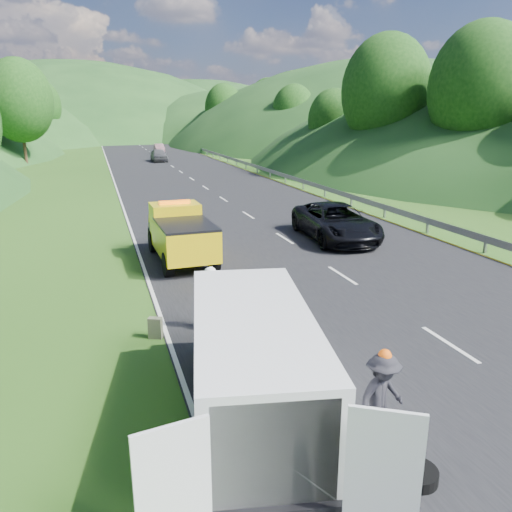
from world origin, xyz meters
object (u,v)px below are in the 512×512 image
object	(u,v)px
tow_truck	(180,234)
child	(219,358)
worker	(378,439)
woman	(212,330)
suitcase	(155,328)
passing_suv	(335,239)
spare_tire	(415,481)
white_van	(252,360)

from	to	relation	value
tow_truck	child	bearing A→B (deg)	-95.39
tow_truck	worker	bearing A→B (deg)	-85.14
child	woman	bearing A→B (deg)	117.59
woman	child	bearing A→B (deg)	141.74
woman	suitcase	bearing A→B (deg)	60.54
woman	worker	distance (m)	5.94
tow_truck	woman	bearing A→B (deg)	-94.58
woman	suitcase	xyz separation A→B (m)	(-1.55, -0.05, 0.29)
woman	child	world-z (taller)	woman
child	worker	distance (m)	4.48
woman	passing_suv	xyz separation A→B (m)	(7.89, 8.36, 0.00)
tow_truck	child	xyz separation A→B (m)	(-0.52, -8.68, -1.13)
passing_suv	woman	bearing A→B (deg)	-128.96
woman	worker	bearing A→B (deg)	166.58
woman	spare_tire	size ratio (longest dim) A/B	2.53
worker	passing_suv	size ratio (longest dim) A/B	0.28
woman	tow_truck	bearing A→B (deg)	-34.04
spare_tire	suitcase	bearing A→B (deg)	116.68
suitcase	passing_suv	world-z (taller)	passing_suv
tow_truck	white_van	bearing A→B (deg)	-94.63
white_van	tow_truck	bearing A→B (deg)	98.25
child	passing_suv	world-z (taller)	passing_suv
white_van	child	bearing A→B (deg)	100.62
child	spare_tire	world-z (taller)	child
white_van	worker	size ratio (longest dim) A/B	4.08
worker	spare_tire	bearing A→B (deg)	-109.60
tow_truck	suitcase	world-z (taller)	tow_truck
white_van	spare_tire	xyz separation A→B (m)	(2.05, -2.36, -1.31)
tow_truck	woman	world-z (taller)	tow_truck
woman	white_van	bearing A→B (deg)	145.82
woman	suitcase	size ratio (longest dim) A/B	3.15
tow_truck	suitcase	bearing A→B (deg)	-106.79
tow_truck	passing_suv	bearing A→B (deg)	8.10
tow_truck	passing_suv	distance (m)	7.77
white_van	spare_tire	size ratio (longest dim) A/B	9.68
woman	spare_tire	bearing A→B (deg)	163.69
white_van	suitcase	bearing A→B (deg)	117.91
worker	suitcase	xyz separation A→B (m)	(-3.39, 5.60, 0.29)
spare_tire	passing_suv	xyz separation A→B (m)	(6.06, 15.15, 0.00)
worker	child	bearing A→B (deg)	97.61
passing_suv	worker	bearing A→B (deg)	-108.98
white_van	passing_suv	bearing A→B (deg)	68.57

